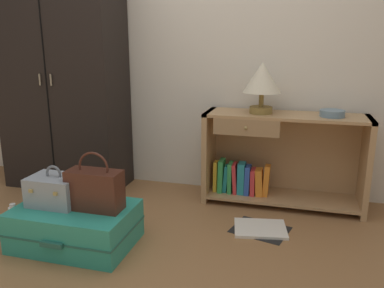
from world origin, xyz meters
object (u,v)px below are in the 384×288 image
at_px(bookshelf, 276,160).
at_px(bottle, 14,220).
at_px(table_lamp, 262,80).
at_px(open_book_on_floor, 260,229).
at_px(bowl, 332,113).
at_px(suitcase_large, 76,226).
at_px(train_case, 55,190).
at_px(handbag, 95,189).
at_px(wardrobe, 63,77).

distance_m(bookshelf, bottle, 1.90).
xyz_separation_m(table_lamp, open_book_on_floor, (0.08, -0.48, -0.94)).
distance_m(bowl, suitcase_large, 1.90).
distance_m(train_case, bottle, 0.41).
height_order(table_lamp, handbag, table_lamp).
height_order(bowl, handbag, bowl).
bearing_deg(train_case, bowl, 30.28).
bearing_deg(train_case, bookshelf, 38.08).
height_order(wardrobe, bottle, wardrobe).
bearing_deg(open_book_on_floor, bookshelf, 84.48).
height_order(wardrobe, table_lamp, wardrobe).
xyz_separation_m(bowl, suitcase_large, (-1.51, -0.97, -0.61)).
xyz_separation_m(train_case, bottle, (-0.33, -0.00, -0.24)).
bearing_deg(bookshelf, bowl, -5.01).
relative_size(train_case, handbag, 0.84).
bearing_deg(open_book_on_floor, train_case, -158.47).
bearing_deg(table_lamp, wardrobe, -179.22).
bearing_deg(handbag, bottle, -179.66).
height_order(table_lamp, bottle, table_lamp).
height_order(bottle, open_book_on_floor, bottle).
bearing_deg(bottle, train_case, 0.75).
bearing_deg(wardrobe, bookshelf, 1.76).
bearing_deg(bookshelf, train_case, -141.92).
bearing_deg(table_lamp, handbag, -132.00).
height_order(bookshelf, bottle, bookshelf).
relative_size(wardrobe, open_book_on_floor, 4.46).
distance_m(bookshelf, handbag, 1.41).
bearing_deg(wardrobe, table_lamp, 0.78).
relative_size(bowl, train_case, 0.58).
bearing_deg(wardrobe, bottle, -79.35).
xyz_separation_m(table_lamp, handbag, (-0.87, -0.96, -0.58)).
bearing_deg(handbag, bookshelf, 45.04).
bearing_deg(table_lamp, bookshelf, 14.18).
bearing_deg(table_lamp, train_case, -139.89).
height_order(bookshelf, train_case, bookshelf).
relative_size(wardrobe, table_lamp, 5.01).
bearing_deg(table_lamp, suitcase_large, -136.03).
distance_m(suitcase_large, open_book_on_floor, 1.20).
relative_size(wardrobe, handbag, 5.24).
bearing_deg(bowl, bookshelf, 174.99).
bearing_deg(bottle, handbag, 0.34).
height_order(bowl, train_case, bowl).
bearing_deg(wardrobe, suitcase_large, -56.32).
relative_size(bowl, open_book_on_floor, 0.41).
relative_size(handbag, bottle, 1.69).
xyz_separation_m(bottle, open_book_on_floor, (1.54, 0.48, -0.09)).
distance_m(bookshelf, suitcase_large, 1.53).
bearing_deg(suitcase_large, bowl, 32.75).
bearing_deg(train_case, suitcase_large, -5.62).
xyz_separation_m(suitcase_large, open_book_on_floor, (1.09, 0.49, -0.12)).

